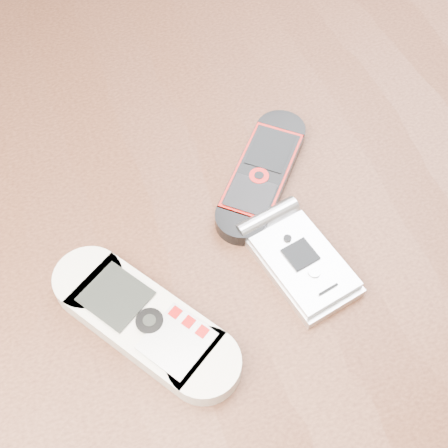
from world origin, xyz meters
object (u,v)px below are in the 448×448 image
nokia_white (144,321)px  motorola_razr (302,262)px  table (219,287)px  nokia_black_red (262,173)px

nokia_white → motorola_razr: size_ratio=1.56×
table → motorola_razr: (0.05, -0.06, 0.11)m
nokia_white → motorola_razr: (0.14, 0.01, -0.00)m
nokia_black_red → table: bearing=-102.8°
nokia_black_red → motorola_razr: size_ratio=1.37×
nokia_white → motorola_razr: 0.14m
nokia_white → nokia_black_red: nokia_white is taller
table → motorola_razr: bearing=-46.3°
motorola_razr → nokia_black_red: bearing=75.7°
table → nokia_black_red: size_ratio=7.61×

